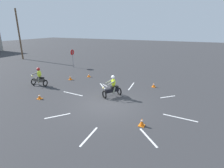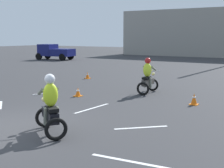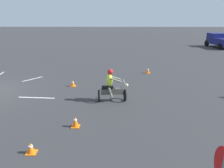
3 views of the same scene
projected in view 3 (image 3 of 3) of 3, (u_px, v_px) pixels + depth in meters
motorcycle_rider_background at (111, 87)px, 10.72m from camera, size 0.76×1.54×1.66m
pickup_truck at (220, 40)px, 27.50m from camera, size 4.36×2.49×1.73m
traffic_cone_near_right at (73, 83)px, 13.09m from camera, size 0.32×0.32×0.39m
traffic_cone_mid_center at (31, 148)px, 6.83m from camera, size 0.32×0.32×0.37m
traffic_cone_mid_left at (75, 122)px, 8.41m from camera, size 0.32×0.32×0.45m
traffic_cone_far_left at (148, 71)px, 15.95m from camera, size 0.32×0.32×0.40m
lane_stripe_n at (36, 98)px, 11.37m from camera, size 0.25×1.94×0.01m
lane_stripe_nw at (33, 79)px, 14.58m from camera, size 1.19×1.04×0.01m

